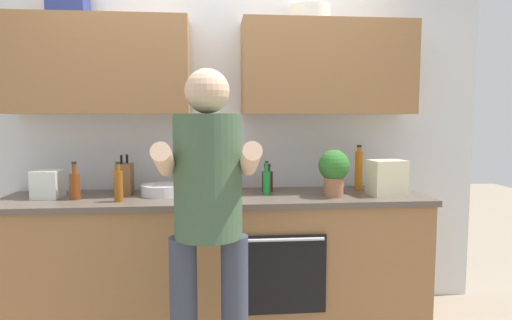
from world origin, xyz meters
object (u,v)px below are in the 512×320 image
Objects in this scene: person_standing at (208,207)px; bottle_wine at (267,180)px; bottle_vinegar at (75,185)px; grocery_bag_crisps at (216,179)px; knife_block at (125,179)px; potted_herb at (334,170)px; bottle_juice at (359,169)px; bottle_soda at (267,182)px; mixing_bowl at (163,190)px; grocery_bag_produce at (48,184)px; grocery_bag_rice at (387,178)px; cup_tea at (216,192)px; bottle_syrup at (118,185)px.

bottle_wine is (0.41, 0.91, 0.00)m from person_standing.
grocery_bag_crisps is (0.90, 0.15, 0.01)m from bottle_vinegar.
potted_herb reaches higher than knife_block.
bottle_juice is at bearing 47.43° from potted_herb.
bottle_soda is 0.71m from mixing_bowl.
grocery_bag_crisps is (-0.78, 0.20, -0.08)m from potted_herb.
mixing_bowl is at bearing 2.54° from grocery_bag_produce.
knife_block is 0.62m from grocery_bag_crisps.
grocery_bag_rice is at bearing -6.56° from bottle_soda.
bottle_soda is at bearing 2.58° from bottle_vinegar.
mixing_bowl is (0.54, 0.11, -0.06)m from bottle_vinegar.
cup_tea is at bearing -178.37° from potted_herb.
bottle_syrup is at bearing 132.26° from person_standing.
grocery_bag_crisps reaches higher than cup_tea.
person_standing reaches higher than potted_herb.
potted_herb is 0.81m from grocery_bag_crisps.
bottle_vinegar is at bearing 178.15° from potted_herb.
bottle_wine is at bearing 6.72° from mixing_bowl.
person_standing is 6.95× the size of grocery_bag_rice.
person_standing is 6.64× the size of bottle_syrup.
bottle_vinegar is 0.31m from bottle_syrup.
potted_herb reaches higher than grocery_bag_crisps.
potted_herb is at bearing -132.57° from bottle_juice.
grocery_bag_produce is (-0.19, 0.08, -0.00)m from bottle_vinegar.
person_standing reaches higher than bottle_soda.
bottle_syrup reaches higher than bottle_wine.
person_standing is at bearing -114.07° from bottle_wine.
grocery_bag_rice is (0.10, -0.27, -0.03)m from bottle_juice.
bottle_juice is at bearing 4.77° from grocery_bag_crisps.
bottle_juice is 1.62× the size of grocery_bag_crisps.
potted_herb is at bearing -14.73° from grocery_bag_crisps.
bottle_juice is 1.05m from grocery_bag_crisps.
bottle_wine reaches higher than grocery_bag_produce.
bottle_syrup is (-0.98, -0.29, 0.02)m from bottle_wine.
bottle_syrup is 0.52m from grocery_bag_produce.
grocery_bag_crisps is at bearing 87.05° from person_standing.
person_standing is at bearing -138.71° from bottle_juice.
person_standing is 0.87m from bottle_soda.
bottle_soda is 0.92× the size of bottle_syrup.
grocery_bag_crisps is at bearing 170.76° from grocery_bag_rice.
bottle_wine is at bearing 149.08° from potted_herb.
grocery_bag_rice is 1.16m from grocery_bag_crisps.
bottle_juice is 1.04× the size of potted_herb.
bottle_vinegar reaches higher than grocery_bag_rice.
potted_herb reaches higher than grocery_bag_rice.
knife_block is (-1.67, -0.07, -0.04)m from bottle_juice.
bottle_syrup is 1.38× the size of grocery_bag_produce.
knife_block reaches higher than bottle_syrup.
bottle_soda is 0.37m from cup_tea.
bottle_juice is 1.69m from bottle_syrup.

